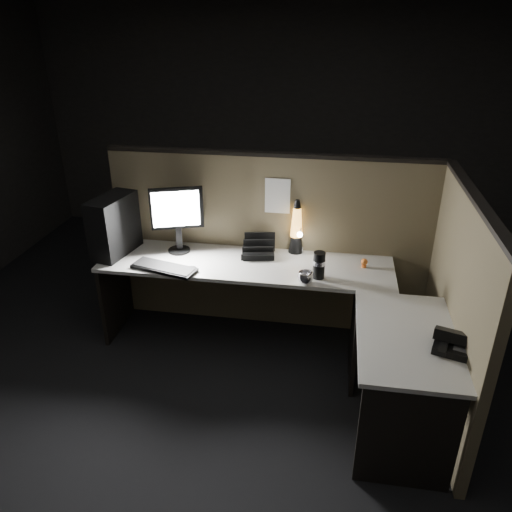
% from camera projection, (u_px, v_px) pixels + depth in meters
% --- Properties ---
extents(floor, '(6.00, 6.00, 0.00)m').
position_uv_depth(floor, '(252.00, 388.00, 3.69)').
color(floor, black).
rests_on(floor, ground).
extents(room_shell, '(6.00, 6.00, 6.00)m').
position_uv_depth(room_shell, '(251.00, 177.00, 2.97)').
color(room_shell, silver).
rests_on(room_shell, ground).
extents(partition_back, '(2.66, 0.06, 1.50)m').
position_uv_depth(partition_back, '(270.00, 244.00, 4.18)').
color(partition_back, brown).
rests_on(partition_back, ground).
extents(partition_right, '(0.06, 1.66, 1.50)m').
position_uv_depth(partition_right, '(455.00, 311.00, 3.25)').
color(partition_right, brown).
rests_on(partition_right, ground).
extents(desk, '(2.60, 1.60, 0.73)m').
position_uv_depth(desk, '(282.00, 306.00, 3.63)').
color(desk, beige).
rests_on(desk, ground).
extents(pc_tower, '(0.29, 0.49, 0.48)m').
position_uv_depth(pc_tower, '(114.00, 225.00, 3.98)').
color(pc_tower, black).
rests_on(pc_tower, desk).
extents(monitor, '(0.41, 0.19, 0.54)m').
position_uv_depth(monitor, '(177.00, 213.00, 3.98)').
color(monitor, black).
rests_on(monitor, desk).
extents(keyboard, '(0.53, 0.29, 0.02)m').
position_uv_depth(keyboard, '(164.00, 268.00, 3.81)').
color(keyboard, black).
rests_on(keyboard, desk).
extents(mouse, '(0.09, 0.08, 0.03)m').
position_uv_depth(mouse, '(191.00, 268.00, 3.80)').
color(mouse, black).
rests_on(mouse, desk).
extents(clip_lamp, '(0.05, 0.18, 0.24)m').
position_uv_depth(clip_lamp, '(300.00, 240.00, 3.98)').
color(clip_lamp, silver).
rests_on(clip_lamp, desk).
extents(organizer, '(0.29, 0.26, 0.19)m').
position_uv_depth(organizer, '(259.00, 250.00, 4.03)').
color(organizer, black).
rests_on(organizer, desk).
extents(lava_lamp, '(0.12, 0.12, 0.45)m').
position_uv_depth(lava_lamp, '(296.00, 231.00, 4.02)').
color(lava_lamp, black).
rests_on(lava_lamp, desk).
extents(travel_mug, '(0.09, 0.09, 0.21)m').
position_uv_depth(travel_mug, '(319.00, 265.00, 3.65)').
color(travel_mug, black).
rests_on(travel_mug, desk).
extents(steel_mug, '(0.14, 0.14, 0.09)m').
position_uv_depth(steel_mug, '(305.00, 278.00, 3.60)').
color(steel_mug, silver).
rests_on(steel_mug, desk).
extents(figurine, '(0.05, 0.05, 0.05)m').
position_uv_depth(figurine, '(364.00, 262.00, 3.83)').
color(figurine, orange).
rests_on(figurine, desk).
extents(pinned_paper, '(0.20, 0.00, 0.29)m').
position_uv_depth(pinned_paper, '(278.00, 196.00, 3.95)').
color(pinned_paper, white).
rests_on(pinned_paper, partition_back).
extents(desk_phone, '(0.25, 0.25, 0.12)m').
position_uv_depth(desk_phone, '(452.00, 343.00, 2.89)').
color(desk_phone, black).
rests_on(desk_phone, desk).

